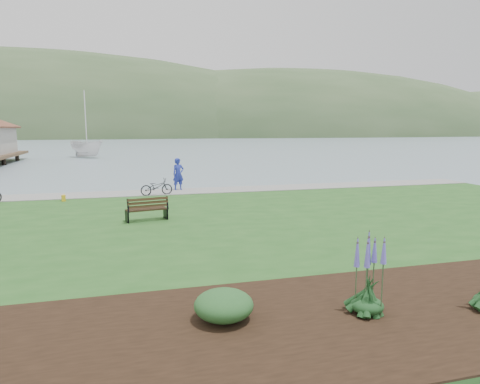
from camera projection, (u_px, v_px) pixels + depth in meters
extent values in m
plane|color=slate|center=(231.00, 225.00, 17.39)|extent=(600.00, 600.00, 0.00)
cube|color=#22501C|center=(244.00, 231.00, 15.45)|extent=(34.00, 20.00, 0.40)
cube|color=gray|center=(201.00, 191.00, 23.92)|extent=(34.00, 2.20, 0.03)
cube|color=black|center=(147.00, 209.00, 16.25)|extent=(1.59, 0.80, 0.05)
cube|color=black|center=(148.00, 203.00, 15.95)|extent=(1.52, 0.42, 0.47)
cube|color=black|center=(127.00, 217.00, 15.96)|extent=(0.15, 0.52, 0.42)
cube|color=black|center=(166.00, 213.00, 16.59)|extent=(0.15, 0.52, 0.42)
imported|color=#222E9D|center=(178.00, 171.00, 24.03)|extent=(0.90, 0.75, 2.13)
imported|color=black|center=(156.00, 187.00, 22.34)|extent=(0.88, 1.76, 0.88)
imported|color=silver|center=(88.00, 158.00, 56.63)|extent=(14.93, 14.96, 27.84)
cube|color=gold|center=(64.00, 198.00, 20.59)|extent=(0.23, 0.31, 0.30)
ellipsoid|color=#143819|center=(367.00, 305.00, 8.04)|extent=(0.62, 0.62, 0.31)
cone|color=#534BB0|center=(369.00, 260.00, 7.90)|extent=(0.40, 0.40, 1.45)
ellipsoid|color=#1E4C21|center=(224.00, 305.00, 7.75)|extent=(1.09, 1.09, 0.54)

